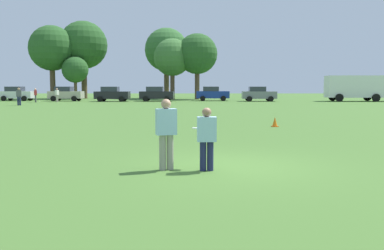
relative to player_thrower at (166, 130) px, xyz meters
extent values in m
plane|color=#47702D|center=(1.59, 0.44, -0.94)|extent=(186.54, 186.54, 0.00)
cylinder|color=gray|center=(-0.09, -0.02, -0.53)|extent=(0.16, 0.16, 0.84)
cylinder|color=gray|center=(0.09, 0.02, -0.53)|extent=(0.16, 0.16, 0.84)
cube|color=#9EC6E5|center=(0.00, 0.00, 0.20)|extent=(0.52, 0.38, 0.61)
sphere|color=tan|center=(0.00, 0.00, 0.61)|extent=(0.23, 0.23, 0.23)
cylinder|color=#1E234C|center=(1.03, -0.10, -0.60)|extent=(0.15, 0.15, 0.69)
cylinder|color=#1E234C|center=(0.86, -0.11, -0.60)|extent=(0.15, 0.15, 0.69)
cube|color=#9EC6E5|center=(0.95, -0.11, 0.03)|extent=(0.45, 0.27, 0.57)
sphere|color=#8C664C|center=(0.95, -0.11, 0.42)|extent=(0.22, 0.22, 0.22)
cylinder|color=white|center=(0.74, 0.24, 0.02)|extent=(0.27, 0.27, 0.06)
cube|color=#D8590C|center=(4.60, 10.43, -0.93)|extent=(0.32, 0.32, 0.03)
cone|color=orange|center=(4.60, 10.43, -0.69)|extent=(0.24, 0.24, 0.45)
cube|color=silver|center=(-21.88, 44.54, -0.16)|extent=(4.24, 1.90, 0.90)
cube|color=#2D333D|center=(-22.13, 44.54, 0.56)|extent=(2.04, 1.69, 0.64)
cylinder|color=black|center=(-20.55, 45.51, -0.61)|extent=(0.67, 0.24, 0.66)
cylinder|color=black|center=(-20.60, 43.51, -0.61)|extent=(0.67, 0.24, 0.66)
cylinder|color=black|center=(-23.16, 45.57, -0.61)|extent=(0.67, 0.24, 0.66)
cylinder|color=black|center=(-23.20, 43.57, -0.61)|extent=(0.67, 0.24, 0.66)
cube|color=#B7AD99|center=(-15.34, 43.75, -0.16)|extent=(4.24, 1.90, 0.90)
cube|color=#2D333D|center=(-15.59, 43.75, 0.56)|extent=(2.04, 1.69, 0.64)
cylinder|color=black|center=(-14.02, 44.72, -0.61)|extent=(0.67, 0.24, 0.66)
cylinder|color=black|center=(-14.07, 42.72, -0.61)|extent=(0.67, 0.24, 0.66)
cylinder|color=black|center=(-16.62, 44.78, -0.61)|extent=(0.67, 0.24, 0.66)
cylinder|color=black|center=(-16.67, 42.78, -0.61)|extent=(0.67, 0.24, 0.66)
cube|color=black|center=(-9.20, 42.22, -0.16)|extent=(4.24, 1.90, 0.90)
cube|color=#2D333D|center=(-9.45, 42.22, 0.56)|extent=(2.04, 1.69, 0.64)
cylinder|color=black|center=(-7.87, 43.19, -0.61)|extent=(0.67, 0.24, 0.66)
cylinder|color=black|center=(-7.92, 41.19, -0.61)|extent=(0.67, 0.24, 0.66)
cylinder|color=black|center=(-10.48, 43.25, -0.61)|extent=(0.67, 0.24, 0.66)
cylinder|color=black|center=(-10.52, 41.25, -0.61)|extent=(0.67, 0.24, 0.66)
cube|color=black|center=(-3.76, 42.79, -0.16)|extent=(4.24, 1.90, 0.90)
cube|color=#2D333D|center=(-4.01, 42.79, 0.56)|extent=(2.04, 1.69, 0.64)
cylinder|color=black|center=(-2.44, 43.75, -0.61)|extent=(0.67, 0.24, 0.66)
cylinder|color=black|center=(-2.49, 41.75, -0.61)|extent=(0.67, 0.24, 0.66)
cylinder|color=black|center=(-5.04, 43.82, -0.61)|extent=(0.67, 0.24, 0.66)
cylinder|color=black|center=(-5.09, 41.82, -0.61)|extent=(0.67, 0.24, 0.66)
cube|color=navy|center=(3.28, 44.60, -0.16)|extent=(4.24, 1.90, 0.90)
cube|color=#2D333D|center=(3.03, 44.61, 0.56)|extent=(2.04, 1.69, 0.64)
cylinder|color=black|center=(4.61, 45.57, -0.61)|extent=(0.67, 0.24, 0.66)
cylinder|color=black|center=(4.56, 43.57, -0.61)|extent=(0.67, 0.24, 0.66)
cylinder|color=black|center=(2.01, 45.63, -0.61)|extent=(0.67, 0.24, 0.66)
cylinder|color=black|center=(1.96, 43.63, -0.61)|extent=(0.67, 0.24, 0.66)
cube|color=slate|center=(8.96, 42.82, -0.16)|extent=(4.24, 1.90, 0.90)
cube|color=#2D333D|center=(8.71, 42.83, 0.56)|extent=(2.04, 1.69, 0.64)
cylinder|color=black|center=(10.29, 43.79, -0.61)|extent=(0.67, 0.24, 0.66)
cylinder|color=black|center=(10.24, 41.79, -0.61)|extent=(0.67, 0.24, 0.66)
cylinder|color=black|center=(7.69, 43.85, -0.61)|extent=(0.67, 0.24, 0.66)
cylinder|color=black|center=(7.64, 41.85, -0.61)|extent=(0.67, 0.24, 0.66)
cube|color=white|center=(20.78, 42.90, 0.89)|extent=(6.86, 2.66, 2.70)
cylinder|color=black|center=(23.02, 44.22, -0.46)|extent=(0.97, 0.30, 0.96)
cylinder|color=black|center=(22.95, 41.48, -0.46)|extent=(0.97, 0.30, 0.96)
cylinder|color=black|center=(18.60, 44.33, -0.46)|extent=(0.97, 0.30, 0.96)
cylinder|color=black|center=(18.53, 41.59, -0.46)|extent=(0.97, 0.30, 0.96)
cylinder|color=#1E234C|center=(-16.42, 32.00, -0.50)|extent=(0.17, 0.17, 0.89)
cylinder|color=#1E234C|center=(-16.60, 31.95, -0.50)|extent=(0.17, 0.17, 0.89)
cube|color=#595960|center=(-16.51, 31.98, 0.26)|extent=(0.54, 0.40, 0.63)
sphere|color=tan|center=(-16.51, 31.98, 0.68)|extent=(0.24, 0.24, 0.24)
cylinder|color=#4C4C51|center=(-17.54, 39.25, -0.53)|extent=(0.16, 0.16, 0.83)
cylinder|color=#4C4C51|center=(-17.62, 39.40, -0.53)|extent=(0.16, 0.16, 0.83)
cube|color=red|center=(-17.58, 39.32, 0.18)|extent=(0.45, 0.52, 0.59)
sphere|color=#D8AD8C|center=(-17.58, 39.32, 0.58)|extent=(0.22, 0.22, 0.22)
cylinder|color=gray|center=(-15.35, 40.35, -0.53)|extent=(0.16, 0.16, 0.84)
cylinder|color=gray|center=(-15.41, 40.19, -0.53)|extent=(0.16, 0.16, 0.84)
cube|color=silver|center=(-15.38, 40.27, 0.19)|extent=(0.39, 0.51, 0.59)
sphere|color=tan|center=(-15.38, 40.27, 0.59)|extent=(0.23, 0.23, 0.23)
cylinder|color=brown|center=(-19.57, 51.62, 1.33)|extent=(0.76, 0.76, 4.55)
sphere|color=#285623|center=(-19.57, 51.62, 6.36)|extent=(6.49, 6.49, 6.49)
cylinder|color=brown|center=(-15.99, 50.59, 0.36)|extent=(0.44, 0.44, 2.61)
sphere|color=#285623|center=(-15.99, 50.59, 3.25)|extent=(3.73, 3.73, 3.73)
cylinder|color=brown|center=(-15.62, 54.08, 1.54)|extent=(0.83, 0.83, 4.97)
sphere|color=#285623|center=(-15.62, 54.08, 7.04)|extent=(7.10, 7.10, 7.10)
cylinder|color=brown|center=(-3.29, 55.15, 1.35)|extent=(0.77, 0.77, 4.60)
sphere|color=#33662D|center=(-3.29, 55.15, 6.44)|extent=(6.56, 6.56, 6.56)
cylinder|color=brown|center=(-2.15, 49.99, 0.89)|extent=(0.61, 0.61, 3.67)
sphere|color=#3D7033|center=(-2.15, 49.99, 4.96)|extent=(5.25, 5.25, 5.25)
cylinder|color=brown|center=(1.33, 49.92, 1.04)|extent=(0.66, 0.66, 3.96)
sphere|color=#285623|center=(1.33, 49.92, 5.43)|extent=(5.66, 5.66, 5.66)
camera|label=1|loc=(0.61, -9.86, 1.05)|focal=39.59mm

